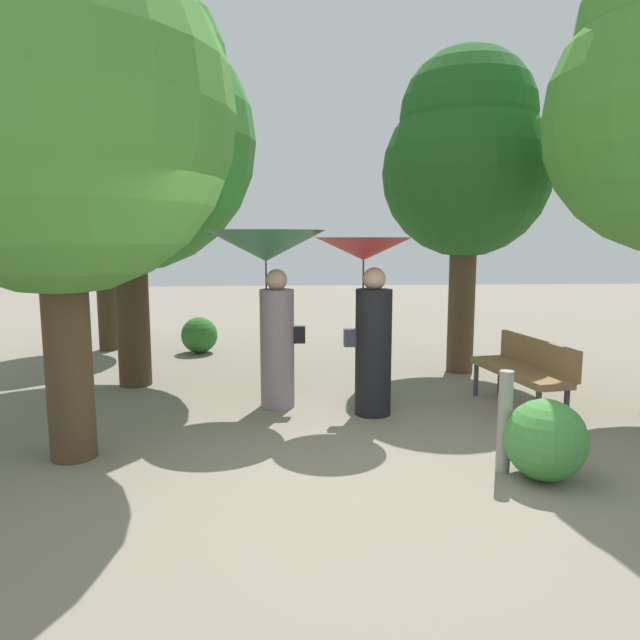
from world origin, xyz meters
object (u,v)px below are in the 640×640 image
object	(u,v)px
person_right	(368,296)
tree_far_back	(124,119)
park_bench	(525,367)
tree_near_left	(101,195)
path_marker_post	(505,422)
tree_mid_left	(51,81)
tree_mid_right	(467,156)
person_left	(269,272)

from	to	relation	value
person_right	tree_far_back	bearing A→B (deg)	63.95
park_bench	tree_near_left	bearing A→B (deg)	-133.66
tree_far_back	path_marker_post	bearing A→B (deg)	-39.92
tree_mid_left	tree_far_back	size ratio (longest dim) A/B	0.93
park_bench	path_marker_post	bearing A→B (deg)	-37.11
tree_near_left	tree_mid_right	distance (m)	6.19
tree_near_left	tree_far_back	size ratio (longest dim) A/B	0.74
person_left	tree_mid_right	size ratio (longest dim) A/B	0.45
tree_near_left	tree_mid_right	xyz separation A→B (m)	(5.80, -2.12, 0.42)
tree_near_left	tree_far_back	distance (m)	2.93
park_bench	tree_mid_right	world-z (taller)	tree_mid_right
person_right	tree_mid_right	size ratio (longest dim) A/B	0.43
tree_near_left	tree_far_back	bearing A→B (deg)	-67.09
person_left	tree_mid_right	distance (m)	3.64
person_left	path_marker_post	size ratio (longest dim) A/B	2.36
person_left	tree_mid_right	bearing A→B (deg)	-58.30
tree_mid_left	tree_far_back	world-z (taller)	tree_far_back
tree_mid_left	tree_mid_right	world-z (taller)	tree_mid_left
person_right	tree_mid_left	size ratio (longest dim) A/B	0.39
tree_near_left	person_left	bearing A→B (deg)	-51.84
tree_far_back	path_marker_post	size ratio (longest dim) A/B	6.17
tree_near_left	path_marker_post	distance (m)	8.04
person_left	tree_near_left	xyz separation A→B (m)	(-2.96, 3.77, 1.14)
park_bench	tree_far_back	size ratio (longest dim) A/B	0.28
person_right	tree_mid_left	world-z (taller)	tree_mid_left
tree_near_left	tree_far_back	xyz separation A→B (m)	(1.10, -2.60, 0.78)
tree_far_back	tree_mid_left	bearing A→B (deg)	-88.16
park_bench	tree_mid_left	xyz separation A→B (m)	(-4.75, -1.17, 2.80)
park_bench	tree_near_left	size ratio (longest dim) A/B	0.38
person_left	tree_mid_left	distance (m)	2.88
person_right	path_marker_post	bearing A→B (deg)	-150.24
person_right	tree_far_back	size ratio (longest dim) A/B	0.37
park_bench	tree_near_left	xyz separation A→B (m)	(-5.94, 4.10, 2.24)
person_right	tree_near_left	world-z (taller)	tree_near_left
tree_mid_left	tree_far_back	xyz separation A→B (m)	(-0.09, 2.67, 0.22)
path_marker_post	person_right	bearing A→B (deg)	118.32
park_bench	path_marker_post	size ratio (longest dim) A/B	1.75
tree_mid_left	person_left	bearing A→B (deg)	40.09
person_left	tree_mid_right	world-z (taller)	tree_mid_right
tree_mid_right	park_bench	bearing A→B (deg)	-86.02
tree_near_left	tree_mid_left	size ratio (longest dim) A/B	0.80
tree_mid_left	tree_mid_right	distance (m)	5.59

